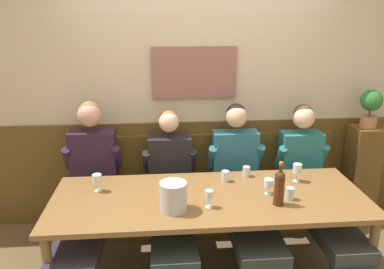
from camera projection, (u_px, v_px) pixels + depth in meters
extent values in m
cube|color=beige|center=(197.00, 87.00, 3.74)|extent=(6.80, 0.08, 2.80)
cube|color=#905C54|center=(194.00, 73.00, 3.63)|extent=(0.81, 0.04, 0.49)
cube|color=brown|center=(197.00, 171.00, 3.96)|extent=(6.80, 0.03, 1.06)
cube|color=brown|center=(199.00, 208.00, 3.84)|extent=(2.78, 0.42, 0.44)
cube|color=brown|center=(200.00, 186.00, 3.76)|extent=(2.72, 0.39, 0.05)
cube|color=brown|center=(198.00, 155.00, 3.87)|extent=(2.78, 0.04, 0.45)
cube|color=brown|center=(209.00, 198.00, 2.99)|extent=(2.48, 0.92, 0.04)
cylinder|color=brown|center=(370.00, 260.00, 2.83)|extent=(0.07, 0.07, 0.69)
cylinder|color=brown|center=(73.00, 220.00, 3.38)|extent=(0.07, 0.07, 0.69)
cylinder|color=brown|center=(327.00, 209.00, 3.57)|extent=(0.07, 0.07, 0.69)
cube|color=#352D3F|center=(84.00, 228.00, 3.08)|extent=(0.36, 1.21, 0.11)
cube|color=#2D1C30|center=(94.00, 160.00, 3.59)|extent=(0.42, 0.19, 0.57)
sphere|color=tan|center=(90.00, 115.00, 3.44)|extent=(0.22, 0.22, 0.22)
sphere|color=#9B6F45|center=(90.00, 111.00, 3.45)|extent=(0.20, 0.20, 0.20)
cylinder|color=#2D1C30|center=(68.00, 159.00, 3.52)|extent=(0.08, 0.20, 0.27)
cylinder|color=#2D1C30|center=(117.00, 157.00, 3.56)|extent=(0.08, 0.20, 0.27)
cube|color=#2B3735|center=(173.00, 224.00, 3.14)|extent=(0.34, 1.20, 0.11)
cube|color=black|center=(170.00, 161.00, 3.65)|extent=(0.41, 0.24, 0.50)
sphere|color=beige|center=(169.00, 122.00, 3.52)|extent=(0.19, 0.19, 0.19)
sphere|color=#A57A43|center=(169.00, 119.00, 3.54)|extent=(0.18, 0.18, 0.18)
cylinder|color=black|center=(147.00, 162.00, 3.59)|extent=(0.08, 0.20, 0.27)
cylinder|color=black|center=(192.00, 160.00, 3.62)|extent=(0.08, 0.20, 0.27)
cube|color=#2C3331|center=(248.00, 221.00, 3.19)|extent=(0.37, 1.21, 0.11)
cube|color=#27647C|center=(235.00, 157.00, 3.70)|extent=(0.44, 0.19, 0.53)
sphere|color=#D8B188|center=(236.00, 117.00, 3.56)|extent=(0.20, 0.20, 0.20)
sphere|color=black|center=(236.00, 113.00, 3.58)|extent=(0.19, 0.19, 0.19)
cylinder|color=#27647C|center=(212.00, 157.00, 3.64)|extent=(0.08, 0.20, 0.27)
cylinder|color=#27647C|center=(259.00, 156.00, 3.68)|extent=(0.08, 0.20, 0.27)
cube|color=#313737|center=(323.00, 217.00, 3.24)|extent=(0.33, 1.20, 0.11)
cube|color=#256C71|center=(300.00, 157.00, 3.76)|extent=(0.40, 0.22, 0.50)
sphere|color=beige|center=(304.00, 118.00, 3.62)|extent=(0.21, 0.21, 0.21)
sphere|color=brown|center=(303.00, 114.00, 3.64)|extent=(0.19, 0.19, 0.19)
cylinder|color=#256C71|center=(281.00, 157.00, 3.69)|extent=(0.08, 0.20, 0.27)
cylinder|color=#256C71|center=(322.00, 156.00, 3.73)|extent=(0.08, 0.20, 0.27)
cylinder|color=#B7B6BF|center=(173.00, 196.00, 2.74)|extent=(0.20, 0.20, 0.22)
cylinder|color=#462510|center=(279.00, 191.00, 2.82)|extent=(0.08, 0.08, 0.22)
sphere|color=#462510|center=(280.00, 176.00, 2.78)|extent=(0.08, 0.08, 0.08)
cylinder|color=#462510|center=(281.00, 170.00, 2.77)|extent=(0.03, 0.03, 0.08)
cylinder|color=orange|center=(281.00, 163.00, 2.75)|extent=(0.03, 0.03, 0.02)
cylinder|color=silver|center=(268.00, 193.00, 3.02)|extent=(0.06, 0.06, 0.00)
cylinder|color=silver|center=(268.00, 190.00, 3.01)|extent=(0.01, 0.01, 0.06)
cylinder|color=silver|center=(269.00, 183.00, 2.99)|extent=(0.08, 0.08, 0.06)
cylinder|color=#F0D385|center=(269.00, 185.00, 3.00)|extent=(0.07, 0.07, 0.02)
cylinder|color=silver|center=(209.00, 207.00, 2.82)|extent=(0.06, 0.06, 0.00)
cylinder|color=silver|center=(209.00, 203.00, 2.81)|extent=(0.01, 0.01, 0.06)
cylinder|color=silver|center=(209.00, 195.00, 2.78)|extent=(0.06, 0.06, 0.07)
cylinder|color=#F6DB8E|center=(209.00, 198.00, 2.79)|extent=(0.05, 0.05, 0.02)
cylinder|color=silver|center=(98.00, 191.00, 3.07)|extent=(0.06, 0.06, 0.00)
cylinder|color=silver|center=(98.00, 187.00, 3.06)|extent=(0.01, 0.01, 0.07)
cylinder|color=silver|center=(97.00, 179.00, 3.03)|extent=(0.07, 0.07, 0.07)
cylinder|color=silver|center=(296.00, 181.00, 3.25)|extent=(0.06, 0.06, 0.00)
cylinder|color=silver|center=(297.00, 177.00, 3.23)|extent=(0.01, 0.01, 0.08)
cylinder|color=silver|center=(297.00, 168.00, 3.21)|extent=(0.07, 0.07, 0.08)
cylinder|color=#EBDF90|center=(297.00, 172.00, 3.22)|extent=(0.07, 0.07, 0.02)
cylinder|color=silver|center=(290.00, 193.00, 2.92)|extent=(0.06, 0.06, 0.10)
cylinder|color=silver|center=(246.00, 171.00, 3.33)|extent=(0.06, 0.06, 0.09)
cylinder|color=silver|center=(225.00, 176.00, 3.23)|extent=(0.06, 0.06, 0.09)
cube|color=brown|center=(360.00, 174.00, 3.93)|extent=(0.28, 0.28, 1.01)
cylinder|color=#B37150|center=(368.00, 122.00, 3.76)|extent=(0.16, 0.16, 0.11)
cylinder|color=brown|center=(370.00, 112.00, 3.73)|extent=(0.02, 0.02, 0.07)
sphere|color=#2D7333|center=(372.00, 100.00, 3.69)|extent=(0.21, 0.21, 0.21)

